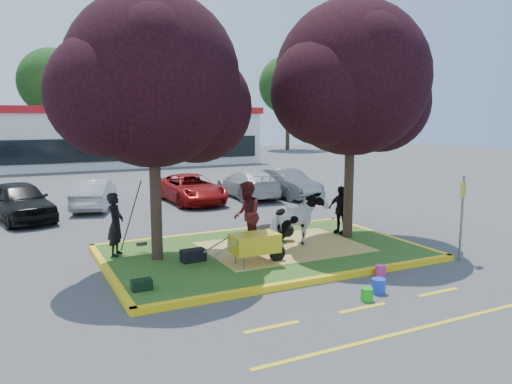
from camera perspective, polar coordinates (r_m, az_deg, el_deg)
name	(u,v)px	position (r m, az deg, el deg)	size (l,w,h in m)	color
ground	(264,255)	(13.52, 0.91, -7.21)	(90.00, 90.00, 0.00)	#424244
median_island	(264,252)	(13.50, 0.91, -6.90)	(8.00, 5.00, 0.15)	#2C551A
curb_near	(317,280)	(11.37, 6.95, -9.97)	(8.30, 0.16, 0.15)	yellow
curb_far	(226,232)	(15.77, -3.40, -4.64)	(8.30, 0.16, 0.15)	yellow
curb_left	(108,273)	(12.26, -16.52, -8.88)	(0.16, 5.30, 0.15)	yellow
curb_right	(383,236)	(15.73, 14.29, -4.93)	(0.16, 5.30, 0.15)	yellow
straw_bedding	(283,247)	(13.76, 3.14, -6.27)	(4.20, 3.00, 0.01)	#E6BC5F
tree_purple_left	(153,88)	(12.38, -11.65, 11.56)	(5.06, 4.20, 6.51)	black
tree_purple_right	(353,86)	(14.75, 10.98, 11.86)	(5.30, 4.40, 6.82)	black
fire_lane_stripe_a	(272,327)	(9.14, 1.83, -15.17)	(1.10, 0.12, 0.01)	yellow
fire_lane_stripe_b	(363,308)	(10.16, 12.08, -12.83)	(1.10, 0.12, 0.01)	yellow
fire_lane_stripe_c	(438,292)	(11.45, 20.10, -10.69)	(1.10, 0.12, 0.01)	yellow
fire_lane_long	(406,332)	(9.33, 16.81, -15.02)	(6.00, 0.10, 0.01)	yellow
retail_building	(122,135)	(40.37, -15.03, 6.29)	(20.40, 8.40, 4.40)	silver
treeline	(90,72)	(49.86, -18.42, 12.84)	(46.58, 7.80, 14.63)	black
cow	(297,221)	(13.48, 4.73, -3.36)	(0.81, 1.77, 1.50)	white
calf	(268,234)	(14.10, 1.39, -4.78)	(1.25, 0.71, 0.54)	black
handler	(116,224)	(13.26, -15.75, -3.56)	(0.59, 0.39, 1.63)	black
visitor_a	(247,215)	(13.41, -1.08, -2.65)	(0.89, 0.69, 1.83)	#4E1618
visitor_b	(340,210)	(15.41, 9.63, -2.00)	(0.85, 0.36, 1.46)	black
wheelbarrow	(255,243)	(12.01, -0.08, -5.89)	(2.03, 0.68, 0.77)	black
gear_bag_dark	(193,255)	(12.48, -7.19, -7.20)	(0.59, 0.32, 0.30)	black
gear_bag_green	(142,285)	(10.69, -12.93, -10.30)	(0.42, 0.26, 0.22)	black
sign_post	(462,209)	(13.76, 22.50, -1.86)	(0.30, 0.13, 2.21)	slate
bucket_green	(367,295)	(10.51, 12.54, -11.37)	(0.25, 0.25, 0.27)	#19A81B
bucket_pink	(381,271)	(12.12, 14.05, -8.71)	(0.24, 0.24, 0.26)	#E4328B
bucket_blue	(379,286)	(10.97, 13.83, -10.40)	(0.30, 0.30, 0.32)	blue
car_black	(20,201)	(19.68, -25.38, -0.95)	(1.66, 4.12, 1.40)	black
car_silver	(95,194)	(21.07, -17.97, -0.23)	(1.27, 3.64, 1.20)	#A9ABB1
car_red	(191,189)	(21.69, -7.45, 0.39)	(2.03, 4.40, 1.22)	maroon
car_white	(248,183)	(22.95, -0.95, 0.99)	(1.79, 4.41, 1.28)	silver
car_grey	(286,184)	(22.93, 3.49, 0.98)	(1.36, 3.91, 1.29)	slate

